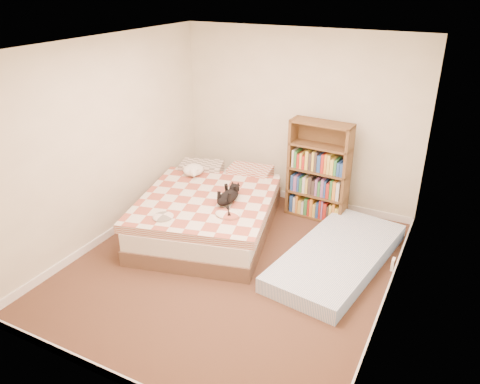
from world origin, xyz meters
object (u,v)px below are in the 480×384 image
at_px(bed, 211,210).
at_px(black_cat, 229,196).
at_px(white_dog, 193,170).
at_px(floor_mattress, 337,256).
at_px(bookshelf, 318,182).

height_order(bed, black_cat, black_cat).
distance_m(black_cat, white_dog, 1.00).
distance_m(bed, floor_mattress, 1.77).
height_order(floor_mattress, black_cat, black_cat).
distance_m(bookshelf, white_dog, 1.75).
relative_size(bed, bookshelf, 1.84).
height_order(bookshelf, black_cat, bookshelf).
height_order(black_cat, white_dog, black_cat).
xyz_separation_m(bed, black_cat, (0.35, -0.14, 0.34)).
xyz_separation_m(bed, floor_mattress, (1.76, -0.07, -0.18)).
relative_size(black_cat, white_dog, 2.09).
xyz_separation_m(floor_mattress, white_dog, (-2.26, 0.44, 0.52)).
relative_size(bed, black_cat, 3.46).
relative_size(bookshelf, white_dog, 3.94).
bearing_deg(bookshelf, white_dog, -156.09).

